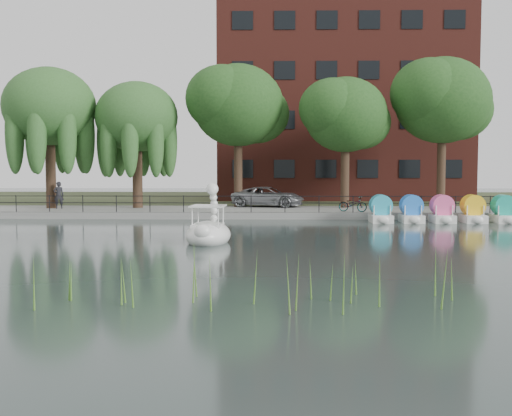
{
  "coord_description": "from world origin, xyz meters",
  "views": [
    {
      "loc": [
        1.15,
        -24.44,
        3.29
      ],
      "look_at": [
        0.5,
        4.0,
        1.3
      ],
      "focal_mm": 45.0,
      "sensor_mm": 36.0,
      "label": 1
    }
  ],
  "objects_px": {
    "minivan": "(268,195)",
    "swan_boat": "(209,230)",
    "bicycle": "(353,203)",
    "pedestrian": "(59,193)"
  },
  "relations": [
    {
      "from": "pedestrian",
      "to": "swan_boat",
      "type": "xyz_separation_m",
      "value": [
        10.92,
        -14.05,
        -0.85
      ]
    },
    {
      "from": "minivan",
      "to": "swan_boat",
      "type": "height_order",
      "value": "swan_boat"
    },
    {
      "from": "bicycle",
      "to": "swan_boat",
      "type": "distance_m",
      "value": 14.04
    },
    {
      "from": "minivan",
      "to": "swan_boat",
      "type": "relative_size",
      "value": 1.8
    },
    {
      "from": "pedestrian",
      "to": "swan_boat",
      "type": "bearing_deg",
      "value": 108.39
    },
    {
      "from": "bicycle",
      "to": "pedestrian",
      "type": "relative_size",
      "value": 0.87
    },
    {
      "from": "swan_boat",
      "to": "bicycle",
      "type": "bearing_deg",
      "value": 63.22
    },
    {
      "from": "minivan",
      "to": "bicycle",
      "type": "distance_m",
      "value": 6.67
    },
    {
      "from": "pedestrian",
      "to": "bicycle",
      "type": "bearing_deg",
      "value": 153.79
    },
    {
      "from": "bicycle",
      "to": "pedestrian",
      "type": "height_order",
      "value": "pedestrian"
    }
  ]
}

